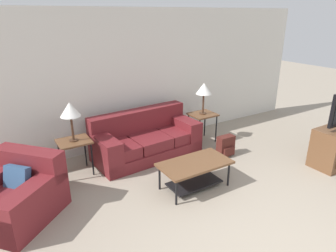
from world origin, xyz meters
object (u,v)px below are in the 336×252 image
(armchair, at_px, (16,197))
(side_table_right, at_px, (203,117))
(side_table_left, at_px, (74,145))
(table_lamp_right, at_px, (204,89))
(backpack, at_px, (226,146))
(coffee_table, at_px, (195,169))
(couch, at_px, (146,140))
(table_lamp_left, at_px, (70,110))

(armchair, relative_size, side_table_right, 2.38)
(side_table_left, relative_size, side_table_right, 1.00)
(table_lamp_right, xyz_separation_m, backpack, (-0.04, -0.77, -0.91))
(coffee_table, bearing_deg, side_table_left, 135.86)
(side_table_right, relative_size, backpack, 1.55)
(table_lamp_right, height_order, backpack, table_lamp_right)
(couch, height_order, coffee_table, couch)
(couch, relative_size, coffee_table, 1.85)
(table_lamp_left, height_order, table_lamp_right, same)
(coffee_table, relative_size, table_lamp_right, 1.69)
(couch, distance_m, table_lamp_left, 1.52)
(armchair, xyz_separation_m, side_table_right, (3.56, 0.69, 0.24))
(table_lamp_right, bearing_deg, backpack, -93.24)
(couch, bearing_deg, side_table_left, -179.28)
(side_table_left, distance_m, side_table_right, 2.59)
(couch, distance_m, coffee_table, 1.38)
(couch, distance_m, backpack, 1.49)
(side_table_right, bearing_deg, couch, 179.28)
(backpack, bearing_deg, armchair, 178.69)
(table_lamp_right, relative_size, backpack, 1.65)
(side_table_right, xyz_separation_m, backpack, (-0.04, -0.77, -0.34))
(couch, relative_size, side_table_left, 3.34)
(armchair, xyz_separation_m, table_lamp_right, (3.56, 0.69, 0.82))
(armchair, distance_m, coffee_table, 2.46)
(table_lamp_right, bearing_deg, coffee_table, -131.28)
(side_table_right, bearing_deg, table_lamp_right, 45.00)
(table_lamp_left, bearing_deg, couch, 0.72)
(couch, xyz_separation_m, side_table_left, (-1.29, -0.02, 0.23))
(table_lamp_left, bearing_deg, armchair, -144.33)
(couch, bearing_deg, side_table_right, -0.72)
(armchair, height_order, side_table_right, armchair)
(table_lamp_left, distance_m, backpack, 2.81)
(armchair, height_order, table_lamp_left, table_lamp_left)
(table_lamp_left, height_order, backpack, table_lamp_left)
(table_lamp_right, bearing_deg, side_table_right, -135.00)
(side_table_left, bearing_deg, side_table_right, 0.00)
(couch, distance_m, table_lamp_right, 1.53)
(armchair, bearing_deg, table_lamp_right, 11.04)
(couch, relative_size, table_lamp_left, 3.13)
(armchair, distance_m, backpack, 3.52)
(armchair, distance_m, side_table_left, 1.21)
(armchair, height_order, table_lamp_right, table_lamp_right)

